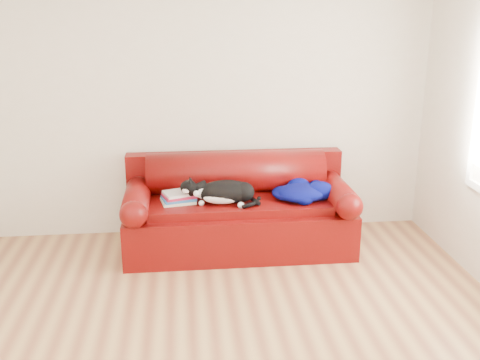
# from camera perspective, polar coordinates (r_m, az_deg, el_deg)

# --- Properties ---
(ground) EXTENTS (4.50, 4.50, 0.00)m
(ground) POSITION_cam_1_polar(r_m,az_deg,el_deg) (4.08, -2.52, -15.68)
(ground) COLOR brown
(ground) RESTS_ON ground
(room_shell) EXTENTS (4.52, 4.02, 2.61)m
(room_shell) POSITION_cam_1_polar(r_m,az_deg,el_deg) (3.49, -0.85, 8.20)
(room_shell) COLOR beige
(room_shell) RESTS_ON ground
(sofa_base) EXTENTS (2.10, 0.90, 0.50)m
(sofa_base) POSITION_cam_1_polar(r_m,az_deg,el_deg) (5.32, -0.16, -4.53)
(sofa_base) COLOR #440802
(sofa_base) RESTS_ON ground
(sofa_back) EXTENTS (2.10, 1.01, 0.88)m
(sofa_back) POSITION_cam_1_polar(r_m,az_deg,el_deg) (5.44, -0.43, -0.61)
(sofa_back) COLOR #440802
(sofa_back) RESTS_ON ground
(book_stack) EXTENTS (0.33, 0.29, 0.10)m
(book_stack) POSITION_cam_1_polar(r_m,az_deg,el_deg) (5.14, -6.23, -1.74)
(book_stack) COLOR beige
(book_stack) RESTS_ON sofa_base
(cat) EXTENTS (0.71, 0.36, 0.26)m
(cat) POSITION_cam_1_polar(r_m,az_deg,el_deg) (5.07, -1.55, -1.28)
(cat) COLOR black
(cat) RESTS_ON sofa_base
(blanket) EXTENTS (0.65, 0.53, 0.17)m
(blanket) POSITION_cam_1_polar(r_m,az_deg,el_deg) (5.22, 6.37, -1.13)
(blanket) COLOR #020341
(blanket) RESTS_ON sofa_base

